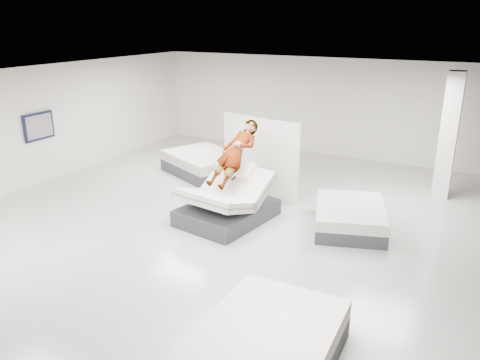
{
  "coord_description": "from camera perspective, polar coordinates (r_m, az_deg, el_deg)",
  "views": [
    {
      "loc": [
        4.77,
        -7.92,
        4.37
      ],
      "look_at": [
        0.18,
        0.67,
        1.0
      ],
      "focal_mm": 35.0,
      "sensor_mm": 36.0,
      "label": 1
    }
  ],
  "objects": [
    {
      "name": "remote",
      "position": [
        10.21,
        -0.79,
        0.19
      ],
      "size": [
        0.07,
        0.15,
        0.08
      ],
      "primitive_type": "cube",
      "rotation": [
        0.35,
        0.0,
        -0.15
      ],
      "color": "black",
      "rests_on": "person"
    },
    {
      "name": "hero_bed",
      "position": [
        10.6,
        -1.58,
        -2.89
      ],
      "size": [
        1.87,
        2.31,
        1.25
      ],
      "color": "#37373C",
      "rests_on": "floor"
    },
    {
      "name": "flat_bed_left_far",
      "position": [
        13.9,
        -4.44,
        2.03
      ],
      "size": [
        2.72,
        2.44,
        0.61
      ],
      "color": "#37373C",
      "rests_on": "floor"
    },
    {
      "name": "wall_poster",
      "position": [
        13.9,
        -23.32,
        6.03
      ],
      "size": [
        0.06,
        0.95,
        0.75
      ],
      "color": "black",
      "rests_on": "wall_left"
    },
    {
      "name": "divider_panel",
      "position": [
        11.88,
        2.42,
        2.73
      ],
      "size": [
        2.24,
        0.47,
        2.05
      ],
      "primitive_type": "cube",
      "rotation": [
        0.0,
        0.0,
        -0.17
      ],
      "color": "white",
      "rests_on": "floor"
    },
    {
      "name": "flat_bed_right_far",
      "position": [
        10.52,
        13.21,
        -4.4
      ],
      "size": [
        1.96,
        2.27,
        0.53
      ],
      "color": "#37373C",
      "rests_on": "floor"
    },
    {
      "name": "person",
      "position": [
        10.53,
        -0.58,
        2.15
      ],
      "size": [
        0.9,
        1.65,
        1.65
      ],
      "primitive_type": "imported",
      "rotation": [
        0.74,
        0.0,
        -0.15
      ],
      "color": "slate",
      "rests_on": "hero_bed"
    },
    {
      "name": "room",
      "position": [
        9.65,
        -2.82,
        2.39
      ],
      "size": [
        14.0,
        14.04,
        3.2
      ],
      "color": "#A9A7A0",
      "rests_on": "ground"
    },
    {
      "name": "flat_bed_right_near",
      "position": [
        6.51,
        3.4,
        -19.63
      ],
      "size": [
        1.7,
        2.23,
        0.6
      ],
      "color": "#37373C",
      "rests_on": "floor"
    },
    {
      "name": "column",
      "position": [
        12.75,
        24.05,
        4.87
      ],
      "size": [
        0.4,
        0.4,
        3.2
      ],
      "primitive_type": "cube",
      "color": "white",
      "rests_on": "floor"
    }
  ]
}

